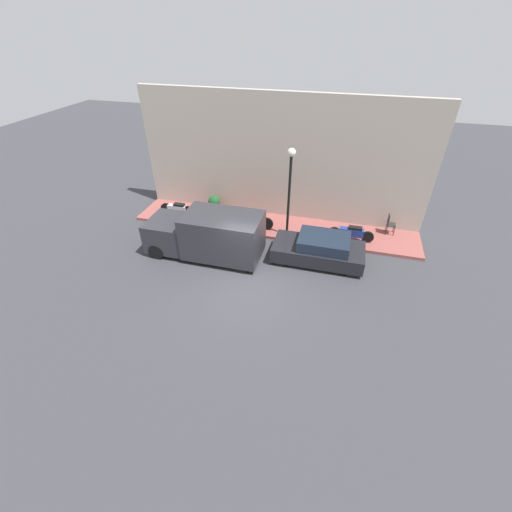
# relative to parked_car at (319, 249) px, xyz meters

# --- Properties ---
(ground_plane) EXTENTS (60.00, 60.00, 0.00)m
(ground_plane) POSITION_rel_parked_car_xyz_m (-2.48, 2.61, -0.61)
(ground_plane) COLOR #38383D
(sidewalk) EXTENTS (2.35, 14.42, 0.15)m
(sidewalk) POSITION_rel_parked_car_xyz_m (2.35, 2.61, -0.54)
(sidewalk) COLOR #934C47
(sidewalk) RESTS_ON ground_plane
(building_facade) EXTENTS (0.30, 14.42, 6.25)m
(building_facade) POSITION_rel_parked_car_xyz_m (3.67, 2.61, 2.51)
(building_facade) COLOR #B2A899
(building_facade) RESTS_ON ground_plane
(parked_car) EXTENTS (1.83, 3.94, 1.27)m
(parked_car) POSITION_rel_parked_car_xyz_m (0.00, 0.00, 0.00)
(parked_car) COLOR black
(parked_car) RESTS_ON ground_plane
(delivery_van) EXTENTS (2.04, 5.16, 2.09)m
(delivery_van) POSITION_rel_parked_car_xyz_m (-0.80, 4.94, 0.45)
(delivery_van) COLOR #2D2D33
(delivery_van) RESTS_ON ground_plane
(motorcycle_blue) EXTENTS (0.30, 2.12, 0.74)m
(motorcycle_blue) POSITION_rel_parked_car_xyz_m (1.89, -1.30, -0.05)
(motorcycle_blue) COLOR navy
(motorcycle_blue) RESTS_ON sidewalk
(motorcycle_red) EXTENTS (0.30, 2.00, 0.90)m
(motorcycle_red) POSITION_rel_parked_car_xyz_m (1.80, 3.47, 0.02)
(motorcycle_red) COLOR #B21E1E
(motorcycle_red) RESTS_ON sidewalk
(scooter_silver) EXTENTS (0.30, 1.93, 0.76)m
(scooter_silver) POSITION_rel_parked_car_xyz_m (1.90, 7.70, -0.03)
(scooter_silver) COLOR #B7B7BF
(scooter_silver) RESTS_ON sidewalk
(streetlamp) EXTENTS (0.37, 0.37, 4.27)m
(streetlamp) POSITION_rel_parked_car_xyz_m (1.58, 1.74, 2.53)
(streetlamp) COLOR black
(streetlamp) RESTS_ON sidewalk
(potted_plant) EXTENTS (0.64, 0.64, 0.89)m
(potted_plant) POSITION_rel_parked_car_xyz_m (2.96, 6.03, -0.00)
(potted_plant) COLOR black
(potted_plant) RESTS_ON sidewalk
(cafe_chair) EXTENTS (0.40, 0.40, 1.01)m
(cafe_chair) POSITION_rel_parked_car_xyz_m (3.01, -3.05, 0.11)
(cafe_chair) COLOR #262626
(cafe_chair) RESTS_ON sidewalk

